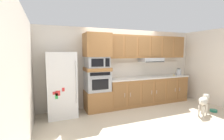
# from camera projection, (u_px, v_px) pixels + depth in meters

# --- Properties ---
(ground_plane) EXTENTS (9.60, 9.60, 0.00)m
(ground_plane) POSITION_uv_depth(u_px,v_px,m) (139.00, 114.00, 4.73)
(ground_plane) COLOR beige
(back_kitchen_wall) EXTENTS (6.20, 0.12, 2.50)m
(back_kitchen_wall) POSITION_uv_depth(u_px,v_px,m) (122.00, 67.00, 5.62)
(back_kitchen_wall) COLOR beige
(back_kitchen_wall) RESTS_ON ground
(side_panel_left) EXTENTS (0.12, 7.10, 2.50)m
(side_panel_left) POSITION_uv_depth(u_px,v_px,m) (27.00, 76.00, 3.55)
(side_panel_left) COLOR beige
(side_panel_left) RESTS_ON ground
(side_panel_right) EXTENTS (0.12, 7.10, 2.50)m
(side_panel_right) POSITION_uv_depth(u_px,v_px,m) (210.00, 67.00, 5.65)
(side_panel_right) COLOR silver
(side_panel_right) RESTS_ON ground
(refrigerator) EXTENTS (0.76, 0.73, 1.76)m
(refrigerator) POSITION_uv_depth(u_px,v_px,m) (61.00, 84.00, 4.50)
(refrigerator) COLOR white
(refrigerator) RESTS_ON ground
(oven_base_cabinet) EXTENTS (0.74, 0.62, 0.60)m
(oven_base_cabinet) POSITION_uv_depth(u_px,v_px,m) (98.00, 100.00, 5.02)
(oven_base_cabinet) COLOR #996638
(oven_base_cabinet) RESTS_ON ground
(built_in_oven) EXTENTS (0.70, 0.62, 0.60)m
(built_in_oven) POSITION_uv_depth(u_px,v_px,m) (97.00, 81.00, 4.95)
(built_in_oven) COLOR #A8AAAF
(built_in_oven) RESTS_ON oven_base_cabinet
(appliance_mid_shelf) EXTENTS (0.74, 0.62, 0.10)m
(appliance_mid_shelf) POSITION_uv_depth(u_px,v_px,m) (97.00, 69.00, 4.92)
(appliance_mid_shelf) COLOR #996638
(appliance_mid_shelf) RESTS_ON built_in_oven
(microwave) EXTENTS (0.64, 0.54, 0.32)m
(microwave) POSITION_uv_depth(u_px,v_px,m) (97.00, 62.00, 4.89)
(microwave) COLOR #A8AAAF
(microwave) RESTS_ON appliance_mid_shelf
(appliance_upper_cabinet) EXTENTS (0.74, 0.62, 0.68)m
(appliance_upper_cabinet) POSITION_uv_depth(u_px,v_px,m) (97.00, 45.00, 4.84)
(appliance_upper_cabinet) COLOR #996638
(appliance_upper_cabinet) RESTS_ON microwave
(lower_cabinet_run) EXTENTS (2.92, 0.63, 0.88)m
(lower_cabinet_run) POSITION_uv_depth(u_px,v_px,m) (149.00, 91.00, 5.69)
(lower_cabinet_run) COLOR #996638
(lower_cabinet_run) RESTS_ON ground
(countertop_slab) EXTENTS (2.96, 0.64, 0.04)m
(countertop_slab) POSITION_uv_depth(u_px,v_px,m) (149.00, 77.00, 5.64)
(countertop_slab) COLOR beige
(countertop_slab) RESTS_ON lower_cabinet_run
(backsplash_panel) EXTENTS (2.96, 0.02, 0.50)m
(backsplash_panel) POSITION_uv_depth(u_px,v_px,m) (144.00, 69.00, 5.88)
(backsplash_panel) COLOR silver
(backsplash_panel) RESTS_ON countertop_slab
(upper_cabinet_with_hood) EXTENTS (2.92, 0.48, 0.88)m
(upper_cabinet_with_hood) POSITION_uv_depth(u_px,v_px,m) (148.00, 48.00, 5.65)
(upper_cabinet_with_hood) COLOR #996638
(upper_cabinet_with_hood) RESTS_ON backsplash_panel
(screwdriver) EXTENTS (0.17, 0.16, 0.03)m
(screwdriver) POSITION_uv_depth(u_px,v_px,m) (174.00, 75.00, 5.90)
(screwdriver) COLOR yellow
(screwdriver) RESTS_ON countertop_slab
(electric_kettle) EXTENTS (0.17, 0.17, 0.24)m
(electric_kettle) POSITION_uv_depth(u_px,v_px,m) (179.00, 72.00, 6.05)
(electric_kettle) COLOR #A8AAAF
(electric_kettle) RESTS_ON countertop_slab
(dog) EXTENTS (0.70, 0.39, 0.57)m
(dog) POSITION_uv_depth(u_px,v_px,m) (204.00, 101.00, 4.62)
(dog) COLOR beige
(dog) RESTS_ON ground
(dog_food_bowl) EXTENTS (0.20, 0.20, 0.06)m
(dog_food_bowl) POSITION_uv_depth(u_px,v_px,m) (213.00, 111.00, 4.90)
(dog_food_bowl) COLOR #267F66
(dog_food_bowl) RESTS_ON ground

